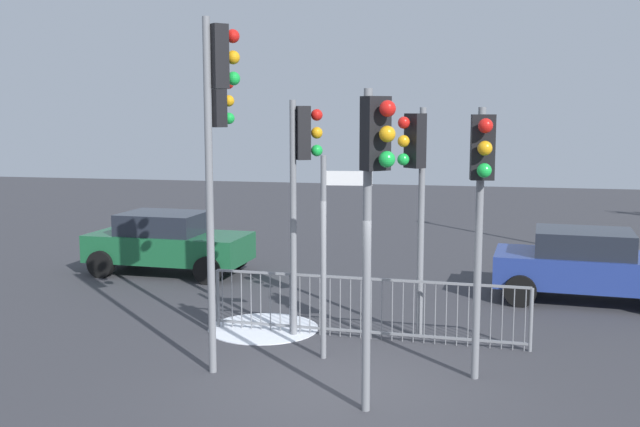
{
  "coord_description": "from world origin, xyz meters",
  "views": [
    {
      "loc": [
        1.84,
        -9.93,
        3.83
      ],
      "look_at": [
        -0.92,
        2.81,
        2.07
      ],
      "focal_mm": 41.66,
      "sensor_mm": 36.0,
      "label": 1
    }
  ],
  "objects_px": {
    "traffic_light_foreground_right": "(216,141)",
    "traffic_light_mid_left": "(415,171)",
    "traffic_light_mid_right": "(481,183)",
    "car_green_near": "(168,242)",
    "traffic_light_rear_left": "(302,164)",
    "direction_sign_post": "(327,246)",
    "car_blue_far": "(589,264)",
    "traffic_light_foreground_left": "(374,179)",
    "traffic_light_rear_right": "(217,117)"
  },
  "relations": [
    {
      "from": "traffic_light_rear_left",
      "to": "car_blue_far",
      "type": "relative_size",
      "value": 1.03
    },
    {
      "from": "traffic_light_foreground_left",
      "to": "car_blue_far",
      "type": "distance_m",
      "value": 7.89
    },
    {
      "from": "traffic_light_rear_left",
      "to": "traffic_light_foreground_left",
      "type": "xyz_separation_m",
      "value": [
        1.69,
        -3.18,
        0.06
      ]
    },
    {
      "from": "traffic_light_mid_left",
      "to": "traffic_light_mid_right",
      "type": "bearing_deg",
      "value": 163.31
    },
    {
      "from": "traffic_light_rear_left",
      "to": "traffic_light_mid_right",
      "type": "bearing_deg",
      "value": 33.05
    },
    {
      "from": "traffic_light_mid_left",
      "to": "car_green_near",
      "type": "relative_size",
      "value": 1.02
    },
    {
      "from": "traffic_light_mid_right",
      "to": "direction_sign_post",
      "type": "bearing_deg",
      "value": -20.58
    },
    {
      "from": "traffic_light_rear_right",
      "to": "traffic_light_foreground_left",
      "type": "xyz_separation_m",
      "value": [
        2.45,
        -1.15,
        -0.74
      ]
    },
    {
      "from": "direction_sign_post",
      "to": "car_blue_far",
      "type": "bearing_deg",
      "value": 40.47
    },
    {
      "from": "traffic_light_foreground_left",
      "to": "direction_sign_post",
      "type": "xyz_separation_m",
      "value": [
        -1.01,
        2.04,
        -1.25
      ]
    },
    {
      "from": "car_blue_far",
      "to": "car_green_near",
      "type": "bearing_deg",
      "value": -179.66
    },
    {
      "from": "traffic_light_rear_right",
      "to": "traffic_light_mid_left",
      "type": "xyz_separation_m",
      "value": [
        2.67,
        2.22,
        -0.9
      ]
    },
    {
      "from": "traffic_light_foreground_left",
      "to": "traffic_light_mid_left",
      "type": "relative_size",
      "value": 1.05
    },
    {
      "from": "traffic_light_mid_right",
      "to": "traffic_light_rear_left",
      "type": "height_order",
      "value": "traffic_light_rear_left"
    },
    {
      "from": "traffic_light_rear_right",
      "to": "traffic_light_foreground_right",
      "type": "distance_m",
      "value": 2.09
    },
    {
      "from": "traffic_light_rear_right",
      "to": "car_blue_far",
      "type": "relative_size",
      "value": 1.32
    },
    {
      "from": "traffic_light_rear_left",
      "to": "traffic_light_foreground_left",
      "type": "height_order",
      "value": "traffic_light_foreground_left"
    },
    {
      "from": "traffic_light_foreground_right",
      "to": "traffic_light_rear_left",
      "type": "bearing_deg",
      "value": 40.09
    },
    {
      "from": "car_green_near",
      "to": "traffic_light_mid_right",
      "type": "bearing_deg",
      "value": -36.37
    },
    {
      "from": "traffic_light_mid_right",
      "to": "direction_sign_post",
      "type": "xyz_separation_m",
      "value": [
        -2.3,
        0.57,
        -1.08
      ]
    },
    {
      "from": "traffic_light_rear_left",
      "to": "traffic_light_rear_right",
      "type": "bearing_deg",
      "value": -47.62
    },
    {
      "from": "traffic_light_rear_right",
      "to": "direction_sign_post",
      "type": "relative_size",
      "value": 1.62
    },
    {
      "from": "traffic_light_rear_right",
      "to": "direction_sign_post",
      "type": "xyz_separation_m",
      "value": [
        1.45,
        0.88,
        -1.99
      ]
    },
    {
      "from": "traffic_light_mid_right",
      "to": "traffic_light_rear_right",
      "type": "bearing_deg",
      "value": -1.88
    },
    {
      "from": "traffic_light_mid_right",
      "to": "direction_sign_post",
      "type": "distance_m",
      "value": 2.61
    },
    {
      "from": "traffic_light_rear_right",
      "to": "traffic_light_foreground_left",
      "type": "bearing_deg",
      "value": 18.8
    },
    {
      "from": "traffic_light_mid_right",
      "to": "traffic_light_foreground_right",
      "type": "bearing_deg",
      "value": -26.45
    },
    {
      "from": "traffic_light_mid_right",
      "to": "traffic_light_foreground_left",
      "type": "xyz_separation_m",
      "value": [
        -1.29,
        -1.47,
        0.16
      ]
    },
    {
      "from": "car_green_near",
      "to": "traffic_light_foreground_right",
      "type": "bearing_deg",
      "value": -53.88
    },
    {
      "from": "traffic_light_foreground_right",
      "to": "traffic_light_foreground_left",
      "type": "bearing_deg",
      "value": -8.22
    },
    {
      "from": "traffic_light_rear_left",
      "to": "traffic_light_foreground_right",
      "type": "height_order",
      "value": "traffic_light_foreground_right"
    },
    {
      "from": "traffic_light_mid_right",
      "to": "traffic_light_rear_right",
      "type": "relative_size",
      "value": 0.76
    },
    {
      "from": "traffic_light_rear_left",
      "to": "traffic_light_mid_left",
      "type": "relative_size",
      "value": 1.03
    },
    {
      "from": "traffic_light_mid_right",
      "to": "traffic_light_rear_left",
      "type": "bearing_deg",
      "value": -36.57
    },
    {
      "from": "traffic_light_mid_right",
      "to": "car_green_near",
      "type": "distance_m",
      "value": 9.65
    },
    {
      "from": "traffic_light_foreground_right",
      "to": "car_green_near",
      "type": "xyz_separation_m",
      "value": [
        -2.86,
        4.31,
        -2.6
      ]
    },
    {
      "from": "traffic_light_mid_right",
      "to": "direction_sign_post",
      "type": "relative_size",
      "value": 1.22
    },
    {
      "from": "direction_sign_post",
      "to": "car_blue_far",
      "type": "xyz_separation_m",
      "value": [
        4.5,
        4.66,
        -1.02
      ]
    },
    {
      "from": "traffic_light_mid_right",
      "to": "traffic_light_mid_left",
      "type": "relative_size",
      "value": 1.0
    },
    {
      "from": "traffic_light_mid_left",
      "to": "car_blue_far",
      "type": "height_order",
      "value": "traffic_light_mid_left"
    },
    {
      "from": "traffic_light_foreground_left",
      "to": "traffic_light_mid_left",
      "type": "height_order",
      "value": "traffic_light_foreground_left"
    },
    {
      "from": "traffic_light_foreground_left",
      "to": "car_green_near",
      "type": "xyz_separation_m",
      "value": [
        -6.03,
        7.38,
        -2.27
      ]
    },
    {
      "from": "traffic_light_rear_right",
      "to": "traffic_light_mid_left",
      "type": "bearing_deg",
      "value": 83.72
    },
    {
      "from": "traffic_light_rear_left",
      "to": "traffic_light_mid_left",
      "type": "height_order",
      "value": "traffic_light_rear_left"
    },
    {
      "from": "traffic_light_foreground_left",
      "to": "car_blue_far",
      "type": "bearing_deg",
      "value": -159.71
    },
    {
      "from": "traffic_light_rear_right",
      "to": "car_blue_far",
      "type": "height_order",
      "value": "traffic_light_rear_right"
    },
    {
      "from": "traffic_light_mid_left",
      "to": "car_blue_far",
      "type": "xyz_separation_m",
      "value": [
        3.28,
        3.33,
        -2.12
      ]
    },
    {
      "from": "car_green_near",
      "to": "car_blue_far",
      "type": "height_order",
      "value": "same"
    },
    {
      "from": "traffic_light_foreground_right",
      "to": "traffic_light_mid_left",
      "type": "bearing_deg",
      "value": 40.85
    },
    {
      "from": "traffic_light_mid_right",
      "to": "traffic_light_foreground_left",
      "type": "bearing_deg",
      "value": 41.94
    }
  ]
}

